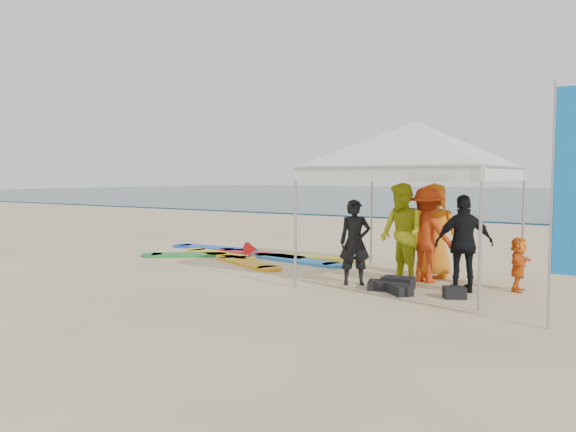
# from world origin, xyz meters

# --- Properties ---
(ground) EXTENTS (120.00, 120.00, 0.00)m
(ground) POSITION_xyz_m (0.00, 0.00, 0.00)
(ground) COLOR beige
(ground) RESTS_ON ground
(shoreline_foam) EXTENTS (160.00, 1.20, 0.01)m
(shoreline_foam) POSITION_xyz_m (0.00, 18.20, 0.00)
(shoreline_foam) COLOR silver
(shoreline_foam) RESTS_ON ground
(person_black_a) EXTENTS (0.71, 0.66, 1.63)m
(person_black_a) POSITION_xyz_m (2.17, 1.85, 0.82)
(person_black_a) COLOR black
(person_black_a) RESTS_ON ground
(person_yellow) EXTENTS (1.20, 1.15, 1.95)m
(person_yellow) POSITION_xyz_m (2.87, 2.47, 0.98)
(person_yellow) COLOR #B9C81C
(person_yellow) RESTS_ON ground
(person_orange_a) EXTENTS (1.32, 0.93, 1.87)m
(person_orange_a) POSITION_xyz_m (3.24, 2.88, 0.93)
(person_orange_a) COLOR red
(person_orange_a) RESTS_ON ground
(person_black_b) EXTENTS (1.10, 0.89, 1.75)m
(person_black_b) POSITION_xyz_m (4.13, 2.27, 0.88)
(person_black_b) COLOR black
(person_black_b) RESTS_ON ground
(person_orange_b) EXTENTS (0.98, 0.67, 1.94)m
(person_orange_b) POSITION_xyz_m (3.19, 3.44, 0.97)
(person_orange_b) COLOR orange
(person_orange_b) RESTS_ON ground
(person_seated) EXTENTS (0.31, 0.92, 0.98)m
(person_seated) POSITION_xyz_m (4.94, 2.89, 0.49)
(person_seated) COLOR orange
(person_seated) RESTS_ON ground
(canopy_tent) EXTENTS (4.74, 4.74, 3.58)m
(canopy_tent) POSITION_xyz_m (3.06, 2.65, 3.12)
(canopy_tent) COLOR #A5A5A8
(canopy_tent) RESTS_ON ground
(feather_flag) EXTENTS (0.57, 0.04, 3.34)m
(feather_flag) POSITION_xyz_m (6.04, 0.42, 1.97)
(feather_flag) COLOR #A5A5A8
(feather_flag) RESTS_ON ground
(marker_pennant) EXTENTS (0.28, 0.28, 0.64)m
(marker_pennant) POSITION_xyz_m (-0.38, 1.98, 0.49)
(marker_pennant) COLOR #A5A5A8
(marker_pennant) RESTS_ON ground
(gear_pile) EXTENTS (1.85, 0.92, 0.22)m
(gear_pile) POSITION_xyz_m (3.20, 1.72, 0.10)
(gear_pile) COLOR black
(gear_pile) RESTS_ON ground
(surfboard_spread) EXTENTS (5.63, 2.81, 0.07)m
(surfboard_spread) POSITION_xyz_m (-1.76, 3.69, 0.04)
(surfboard_spread) COLOR #217C31
(surfboard_spread) RESTS_ON ground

